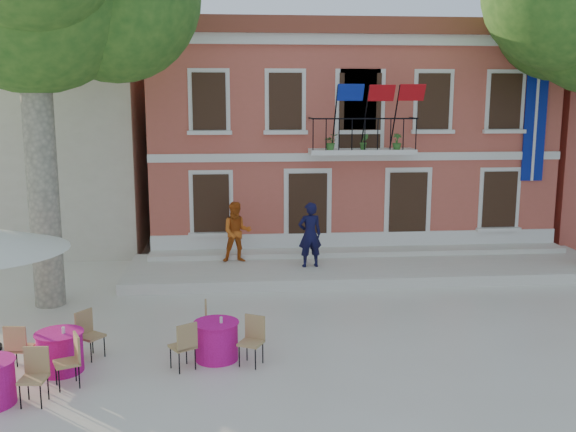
{
  "coord_description": "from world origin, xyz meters",
  "views": [
    {
      "loc": [
        -1.92,
        -13.71,
        5.06
      ],
      "look_at": [
        -0.43,
        3.5,
        1.91
      ],
      "focal_mm": 40.0,
      "sensor_mm": 36.0,
      "label": 1
    }
  ],
  "objects_px": {
    "pedestrian_orange": "(237,232)",
    "cafe_table_1": "(216,339)",
    "pedestrian_navy": "(310,235)",
    "cafe_table_0": "(60,350)"
  },
  "relations": [
    {
      "from": "pedestrian_navy",
      "to": "cafe_table_0",
      "type": "relative_size",
      "value": 1.01
    },
    {
      "from": "pedestrian_orange",
      "to": "cafe_table_1",
      "type": "distance_m",
      "value": 6.62
    },
    {
      "from": "pedestrian_navy",
      "to": "cafe_table_1",
      "type": "height_order",
      "value": "pedestrian_navy"
    },
    {
      "from": "pedestrian_navy",
      "to": "pedestrian_orange",
      "type": "relative_size",
      "value": 1.05
    },
    {
      "from": "pedestrian_navy",
      "to": "cafe_table_0",
      "type": "bearing_deg",
      "value": 40.14
    },
    {
      "from": "pedestrian_navy",
      "to": "cafe_table_1",
      "type": "bearing_deg",
      "value": 58.18
    },
    {
      "from": "cafe_table_0",
      "to": "pedestrian_orange",
      "type": "bearing_deg",
      "value": 63.84
    },
    {
      "from": "pedestrian_orange",
      "to": "cafe_table_0",
      "type": "relative_size",
      "value": 0.97
    },
    {
      "from": "pedestrian_orange",
      "to": "cafe_table_0",
      "type": "distance_m",
      "value": 7.7
    },
    {
      "from": "pedestrian_orange",
      "to": "cafe_table_1",
      "type": "xyz_separation_m",
      "value": [
        -0.46,
        -6.56,
        -0.77
      ]
    }
  ]
}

